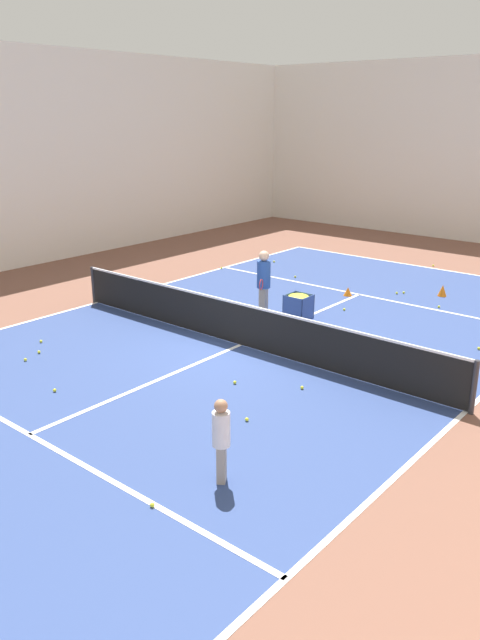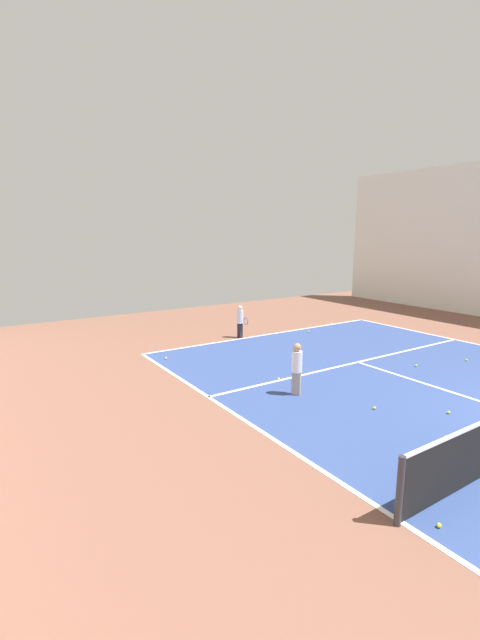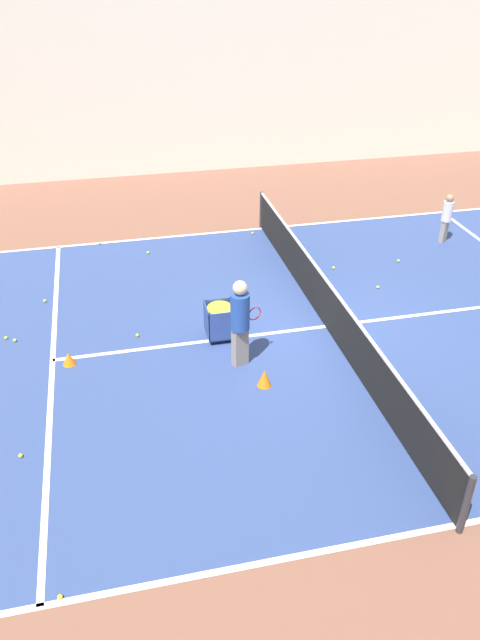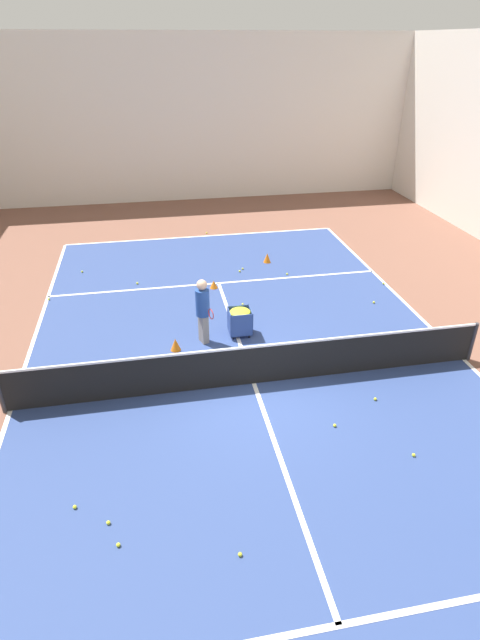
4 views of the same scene
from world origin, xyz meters
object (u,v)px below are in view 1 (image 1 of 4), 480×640
(ball_cart, at_px, (298,303))
(child_midcourt, at_px, (221,435))
(coach_at_net, at_px, (264,279))
(training_cone_0, at_px, (442,290))
(tennis_net, at_px, (240,324))
(training_cone_1, at_px, (348,291))

(ball_cart, bearing_deg, child_midcourt, -63.76)
(coach_at_net, xyz_separation_m, training_cone_0, (2.91, 5.01, -0.86))
(tennis_net, height_order, training_cone_1, tennis_net)
(child_midcourt, xyz_separation_m, ball_cart, (-3.37, 6.84, -0.22))
(child_midcourt, relative_size, ball_cart, 1.73)
(coach_at_net, distance_m, training_cone_0, 5.85)
(ball_cart, bearing_deg, training_cone_0, 68.48)
(training_cone_0, xyz_separation_m, training_cone_1, (-2.20, -1.78, -0.04))
(child_midcourt, height_order, training_cone_0, child_midcourt)
(child_midcourt, bearing_deg, training_cone_0, -26.79)
(training_cone_1, bearing_deg, coach_at_net, -102.45)
(ball_cart, height_order, training_cone_1, ball_cart)
(ball_cart, bearing_deg, training_cone_1, 95.55)
(training_cone_0, distance_m, training_cone_1, 2.83)
(coach_at_net, distance_m, child_midcourt, 7.96)
(coach_at_net, distance_m, training_cone_1, 3.43)
(ball_cart, height_order, training_cone_0, ball_cart)
(coach_at_net, xyz_separation_m, child_midcourt, (4.38, -6.65, -0.27))
(tennis_net, bearing_deg, coach_at_net, 113.83)
(tennis_net, bearing_deg, training_cone_1, 92.21)
(coach_at_net, distance_m, ball_cart, 1.14)
(ball_cart, xyz_separation_m, training_cone_0, (1.90, 4.82, -0.37))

